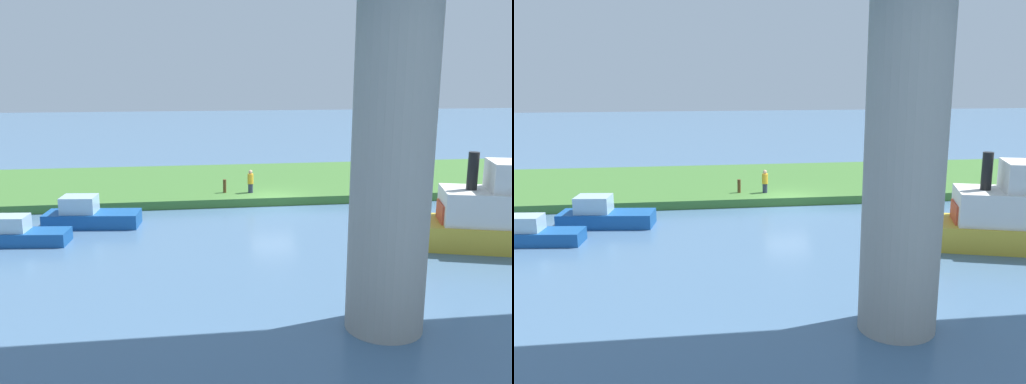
# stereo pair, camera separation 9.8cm
# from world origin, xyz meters

# --- Properties ---
(ground_plane) EXTENTS (160.00, 160.00, 0.00)m
(ground_plane) POSITION_xyz_m (0.00, 0.00, 0.00)
(ground_plane) COLOR #4C7093
(grassy_bank) EXTENTS (80.00, 12.00, 0.50)m
(grassy_bank) POSITION_xyz_m (0.00, -6.00, 0.25)
(grassy_bank) COLOR #427533
(grassy_bank) RESTS_ON ground
(bridge_pylon) EXTENTS (2.33, 2.33, 10.17)m
(bridge_pylon) POSITION_xyz_m (-0.70, 15.56, 5.09)
(bridge_pylon) COLOR #9E998E
(bridge_pylon) RESTS_ON ground
(person_on_bank) EXTENTS (0.48, 0.48, 1.39)m
(person_on_bank) POSITION_xyz_m (1.15, -1.61, 1.20)
(person_on_bank) COLOR #2D334C
(person_on_bank) RESTS_ON grassy_bank
(mooring_post) EXTENTS (0.20, 0.20, 0.80)m
(mooring_post) POSITION_xyz_m (2.70, -1.83, 0.90)
(mooring_post) COLOR brown
(mooring_post) RESTS_ON grassy_bank
(motorboat_red) EXTENTS (4.83, 2.18, 1.56)m
(motorboat_red) POSITION_xyz_m (9.92, 2.78, 0.56)
(motorboat_red) COLOR #195199
(motorboat_red) RESTS_ON ground
(riverboat_paddlewheel) EXTENTS (4.06, 1.81, 1.31)m
(riverboat_paddlewheel) POSITION_xyz_m (12.52, 5.35, 0.47)
(riverboat_paddlewheel) COLOR #195199
(riverboat_paddlewheel) RESTS_ON ground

